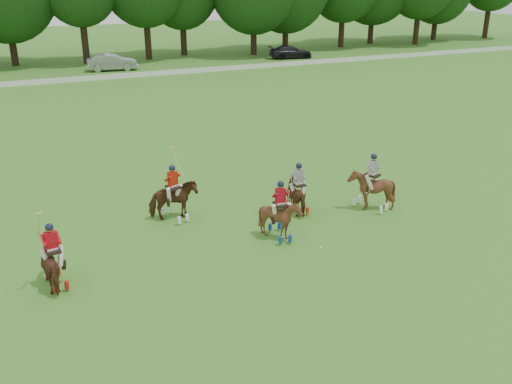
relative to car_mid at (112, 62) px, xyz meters
name	(u,v)px	position (x,y,z in m)	size (l,w,h in m)	color
ground	(300,274)	(-1.63, -42.50, -0.79)	(180.00, 180.00, 0.00)	#357521
boundary_rail	(104,77)	(-1.63, -4.50, -0.57)	(120.00, 0.10, 0.44)	white
car_mid	(112,62)	(0.00, 0.00, 0.00)	(1.67, 4.78, 1.58)	#939398
car_right	(291,52)	(19.51, 0.00, -0.10)	(1.93, 4.74, 1.37)	black
polo_red_a	(55,264)	(-9.14, -39.98, -0.01)	(1.12, 1.83, 2.73)	#452012
polo_red_b	(174,200)	(-4.22, -36.51, 0.05)	(1.98, 1.83, 2.87)	#452012
polo_red_c	(280,218)	(-1.05, -39.76, 0.04)	(1.43, 1.57, 2.30)	#452012
polo_stripe_a	(298,195)	(0.72, -37.81, -0.03)	(1.05, 1.71, 2.15)	#452012
polo_stripe_b	(371,189)	(3.66, -38.80, 0.12)	(1.97, 2.05, 2.46)	#452012
polo_ball	(320,247)	(-0.07, -41.14, -0.74)	(0.09, 0.09, 0.09)	white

